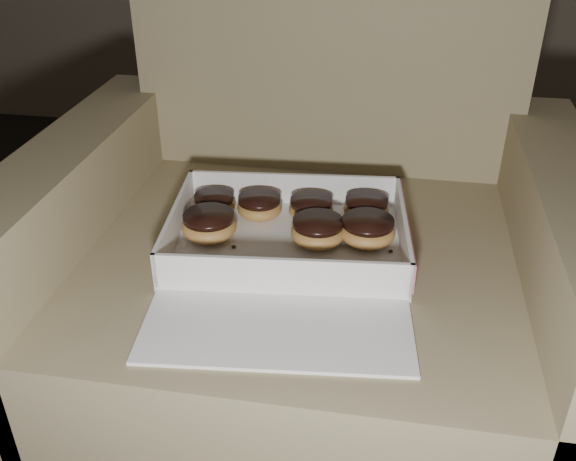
{
  "coord_description": "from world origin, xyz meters",
  "views": [
    {
      "loc": [
        0.63,
        -0.02,
        0.94
      ],
      "look_at": [
        0.49,
        0.8,
        0.44
      ],
      "focal_mm": 40.0,
      "sensor_mm": 36.0,
      "label": 1
    }
  ],
  "objects": [
    {
      "name": "donut_a",
      "position": [
        0.36,
        0.87,
        0.43
      ],
      "size": [
        0.07,
        0.07,
        0.04
      ],
      "color": "gold",
      "rests_on": "bakery_box"
    },
    {
      "name": "donut_g",
      "position": [
        0.6,
        0.89,
        0.44
      ],
      "size": [
        0.07,
        0.07,
        0.04
      ],
      "color": "gold",
      "rests_on": "bakery_box"
    },
    {
      "name": "crumb_b",
      "position": [
        0.41,
        0.77,
        0.42
      ],
      "size": [
        0.01,
        0.01,
        0.0
      ],
      "primitive_type": "ellipsoid",
      "color": "black",
      "rests_on": "bakery_box"
    },
    {
      "name": "donut_b",
      "position": [
        0.37,
        0.79,
        0.44
      ],
      "size": [
        0.08,
        0.08,
        0.04
      ],
      "color": "gold",
      "rests_on": "bakery_box"
    },
    {
      "name": "donut_c",
      "position": [
        0.54,
        0.81,
        0.44
      ],
      "size": [
        0.08,
        0.08,
        0.04
      ],
      "color": "gold",
      "rests_on": "bakery_box"
    },
    {
      "name": "donut_d",
      "position": [
        0.61,
        0.82,
        0.44
      ],
      "size": [
        0.08,
        0.08,
        0.04
      ],
      "color": "gold",
      "rests_on": "bakery_box"
    },
    {
      "name": "crumb_c",
      "position": [
        0.65,
        0.8,
        0.42
      ],
      "size": [
        0.01,
        0.01,
        0.0
      ],
      "primitive_type": "ellipsoid",
      "color": "black",
      "rests_on": "bakery_box"
    },
    {
      "name": "donut_f",
      "position": [
        0.43,
        0.87,
        0.44
      ],
      "size": [
        0.07,
        0.07,
        0.04
      ],
      "color": "gold",
      "rests_on": "bakery_box"
    },
    {
      "name": "armchair",
      "position": [
        0.51,
        0.87,
        0.29
      ],
      "size": [
        0.87,
        0.74,
        0.91
      ],
      "color": "#887B57",
      "rests_on": "floor"
    },
    {
      "name": "bakery_box",
      "position": [
        0.5,
        0.77,
        0.42
      ],
      "size": [
        0.39,
        0.45,
        0.06
      ],
      "rotation": [
        0.0,
        0.0,
        0.1
      ],
      "color": "white",
      "rests_on": "armchair"
    },
    {
      "name": "donut_e",
      "position": [
        0.52,
        0.88,
        0.44
      ],
      "size": [
        0.07,
        0.07,
        0.04
      ],
      "color": "gold",
      "rests_on": "bakery_box"
    },
    {
      "name": "crumb_a",
      "position": [
        0.43,
        0.71,
        0.42
      ],
      "size": [
        0.01,
        0.01,
        0.0
      ],
      "primitive_type": "ellipsoid",
      "color": "black",
      "rests_on": "bakery_box"
    }
  ]
}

